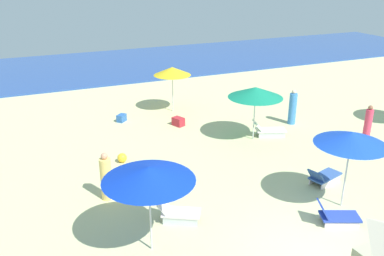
% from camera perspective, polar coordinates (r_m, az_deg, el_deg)
% --- Properties ---
extents(ocean, '(60.00, 11.31, 0.12)m').
position_cam_1_polar(ocean, '(32.50, -11.51, 8.47)').
color(ocean, '#284B97').
rests_on(ocean, ground_plane).
extents(umbrella_1, '(2.35, 2.35, 2.38)m').
position_cam_1_polar(umbrella_1, '(17.73, 8.79, 4.91)').
color(umbrella_1, silver).
rests_on(umbrella_1, ground_plane).
extents(lounge_chair_1_0, '(1.60, 1.09, 0.71)m').
position_cam_1_polar(lounge_chair_1_0, '(18.81, 10.54, -0.28)').
color(lounge_chair_1_0, silver).
rests_on(lounge_chair_1_0, ground_plane).
extents(umbrella_2, '(2.20, 2.20, 2.54)m').
position_cam_1_polar(umbrella_2, '(13.22, 21.19, -1.32)').
color(umbrella_2, silver).
rests_on(umbrella_2, ground_plane).
extents(lounge_chair_2_0, '(1.48, 0.92, 0.67)m').
position_cam_1_polar(lounge_chair_2_0, '(15.25, 17.75, -6.46)').
color(lounge_chair_2_0, silver).
rests_on(lounge_chair_2_0, ground_plane).
extents(lounge_chair_2_1, '(1.36, 1.03, 0.70)m').
position_cam_1_polar(lounge_chair_2_1, '(13.16, 19.36, -11.42)').
color(lounge_chair_2_1, silver).
rests_on(lounge_chair_2_1, ground_plane).
extents(umbrella_3, '(2.40, 2.40, 2.47)m').
position_cam_1_polar(umbrella_3, '(10.44, -6.03, -6.34)').
color(umbrella_3, silver).
rests_on(umbrella_3, ground_plane).
extents(lounge_chair_3_0, '(1.40, 1.14, 0.66)m').
position_cam_1_polar(lounge_chair_3_0, '(12.57, -1.94, -11.64)').
color(lounge_chair_3_0, silver).
rests_on(lounge_chair_3_0, ground_plane).
extents(umbrella_5, '(1.92, 1.92, 2.36)m').
position_cam_1_polar(umbrella_5, '(21.22, -2.75, 7.87)').
color(umbrella_5, silver).
rests_on(umbrella_5, ground_plane).
extents(beachgoer_0, '(0.39, 0.39, 1.65)m').
position_cam_1_polar(beachgoer_0, '(13.68, -11.81, -6.78)').
color(beachgoer_0, '#F7D172').
rests_on(beachgoer_0, ground_plane).
extents(beachgoer_1, '(0.42, 0.42, 1.61)m').
position_cam_1_polar(beachgoer_1, '(19.42, 23.17, 0.49)').
color(beachgoer_1, '#E13B5B').
rests_on(beachgoer_1, ground_plane).
extents(beachgoer_2, '(0.49, 0.49, 1.71)m').
position_cam_1_polar(beachgoer_2, '(20.36, 13.75, 2.69)').
color(beachgoer_2, '#3E84D1').
rests_on(beachgoer_2, ground_plane).
extents(cooler_box_0, '(0.57, 0.66, 0.40)m').
position_cam_1_polar(cooler_box_0, '(19.73, -1.91, 0.89)').
color(cooler_box_0, red).
rests_on(cooler_box_0, ground_plane).
extents(beach_ball_1, '(0.37, 0.37, 0.37)m').
position_cam_1_polar(beach_ball_1, '(16.30, -9.65, -4.09)').
color(beach_ball_1, yellow).
rests_on(beach_ball_1, ground_plane).
extents(cooler_box_2, '(0.56, 0.55, 0.36)m').
position_cam_1_polar(cooler_box_2, '(20.56, -9.73, 1.38)').
color(cooler_box_2, '#2B5FAF').
rests_on(cooler_box_2, ground_plane).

